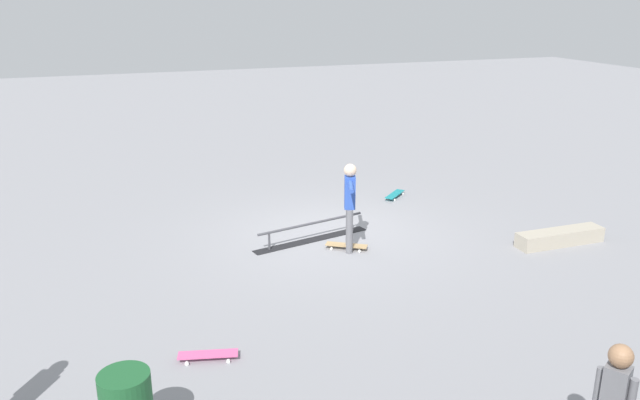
% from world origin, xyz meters
% --- Properties ---
extents(ground_plane, '(60.00, 60.00, 0.00)m').
position_xyz_m(ground_plane, '(0.00, 0.00, 0.00)').
color(ground_plane, gray).
extents(grind_rail, '(2.52, 0.77, 0.38)m').
position_xyz_m(grind_rail, '(0.51, 0.08, 0.16)').
color(grind_rail, black).
rests_on(grind_rail, ground_plane).
extents(skate_ledge, '(1.84, 0.41, 0.29)m').
position_xyz_m(skate_ledge, '(-4.00, 1.93, 0.15)').
color(skate_ledge, '#B2A893').
rests_on(skate_ledge, ground_plane).
extents(skater_main, '(0.55, 1.33, 1.72)m').
position_xyz_m(skater_main, '(0.02, 0.85, 1.00)').
color(skater_main, slate).
rests_on(skater_main, ground_plane).
extents(skateboard_main, '(0.78, 0.60, 0.09)m').
position_xyz_m(skateboard_main, '(0.02, 0.73, 0.07)').
color(skateboard_main, tan).
rests_on(skateboard_main, ground_plane).
extents(loose_skateboard_teal, '(0.73, 0.68, 0.09)m').
position_xyz_m(loose_skateboard_teal, '(-2.30, -1.88, 0.07)').
color(loose_skateboard_teal, teal).
rests_on(loose_skateboard_teal, ground_plane).
extents(loose_skateboard_pink, '(0.82, 0.40, 0.09)m').
position_xyz_m(loose_skateboard_pink, '(3.24, 3.69, 0.07)').
color(loose_skateboard_pink, '#E05993').
rests_on(loose_skateboard_pink, ground_plane).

